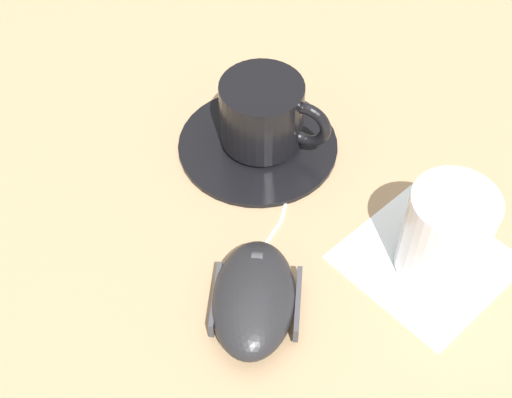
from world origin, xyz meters
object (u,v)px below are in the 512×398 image
at_px(saucer, 258,143).
at_px(drinking_glass, 446,234).
at_px(coffee_cup, 264,113).
at_px(computer_mouse, 254,298).

xyz_separation_m(saucer, drinking_glass, (-0.17, -0.11, 0.04)).
bearing_deg(saucer, drinking_glass, -147.37).
height_order(coffee_cup, computer_mouse, coffee_cup).
distance_m(saucer, drinking_glass, 0.20).
bearing_deg(saucer, computer_mouse, 164.36).
relative_size(coffee_cup, drinking_glass, 1.12).
relative_size(coffee_cup, computer_mouse, 0.77).
bearing_deg(coffee_cup, drinking_glass, -149.04).
xyz_separation_m(coffee_cup, computer_mouse, (-0.17, 0.05, -0.02)).
distance_m(coffee_cup, computer_mouse, 0.18).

